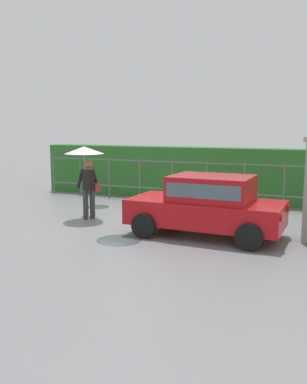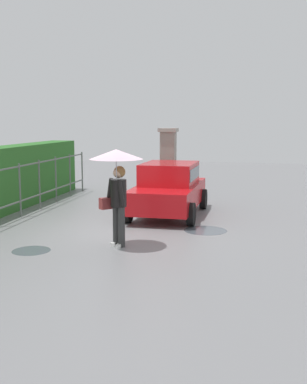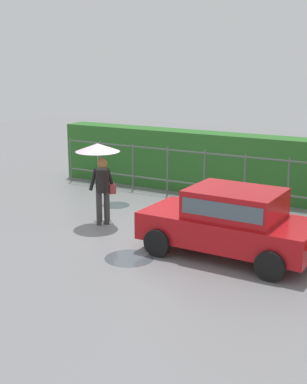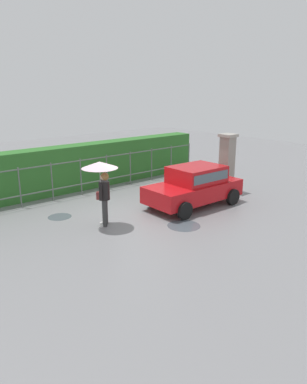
# 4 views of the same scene
# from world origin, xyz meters

# --- Properties ---
(ground_plane) EXTENTS (40.00, 40.00, 0.00)m
(ground_plane) POSITION_xyz_m (0.00, 0.00, 0.00)
(ground_plane) COLOR slate
(car) EXTENTS (3.78, 1.94, 1.48)m
(car) POSITION_xyz_m (2.39, -0.75, 0.80)
(car) COLOR #B71116
(car) RESTS_ON ground
(pedestrian) EXTENTS (1.11, 1.11, 2.08)m
(pedestrian) POSITION_xyz_m (-1.32, -0.28, 1.60)
(pedestrian) COLOR #333333
(pedestrian) RESTS_ON ground
(gate_pillar) EXTENTS (0.60, 0.60, 2.42)m
(gate_pillar) POSITION_xyz_m (4.79, -0.32, 1.24)
(gate_pillar) COLOR gray
(gate_pillar) RESTS_ON ground
(fence_section) EXTENTS (11.37, 0.05, 1.50)m
(fence_section) POSITION_xyz_m (0.60, 3.23, 0.83)
(fence_section) COLOR #59605B
(fence_section) RESTS_ON ground
(puddle_near) EXTENTS (1.06, 1.06, 0.00)m
(puddle_near) POSITION_xyz_m (0.61, -1.97, 0.00)
(puddle_near) COLOR #4C545B
(puddle_near) RESTS_ON ground
(puddle_far) EXTENTS (0.80, 0.80, 0.00)m
(puddle_far) POSITION_xyz_m (-1.98, 1.39, 0.00)
(puddle_far) COLOR #4C545B
(puddle_far) RESTS_ON ground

